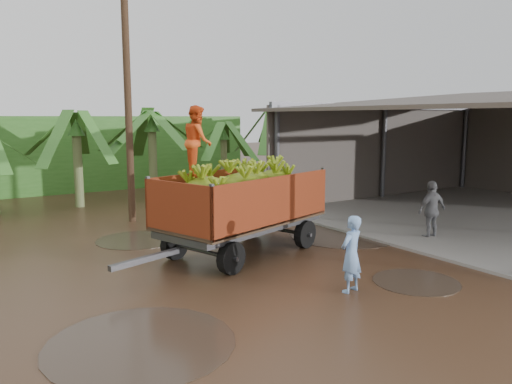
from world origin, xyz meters
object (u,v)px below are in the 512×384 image
utility_pole (128,100)px  man_grey (432,210)px  banana_trailer (241,201)px  man_blue (351,254)px

utility_pole → man_grey: bearing=-47.7°
banana_trailer → man_grey: (5.50, -1.66, -0.53)m
man_grey → utility_pole: size_ratio=0.21×
banana_trailer → man_blue: bearing=-102.1°
banana_trailer → man_grey: banana_trailer is taller
banana_trailer → man_grey: size_ratio=3.70×
banana_trailer → utility_pole: 6.25m
man_grey → utility_pole: (-6.54, 7.20, 3.25)m
man_blue → man_grey: bearing=-172.5°
banana_trailer → man_blue: 3.77m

